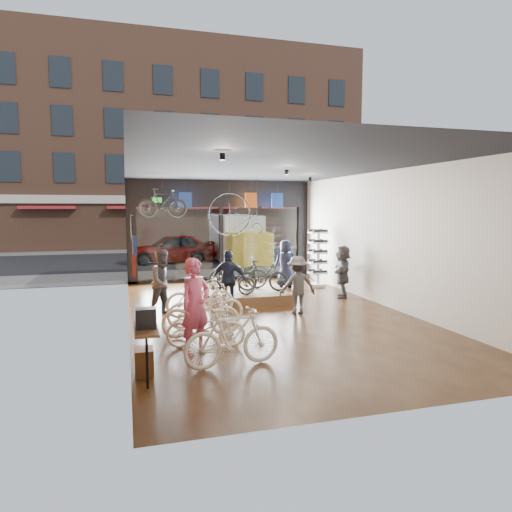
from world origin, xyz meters
name	(u,v)px	position (x,y,z in m)	size (l,w,h in m)	color
ground_plane	(268,315)	(0.00, 0.00, -0.02)	(7.00, 12.00, 0.04)	black
ceiling	(268,166)	(0.00, 0.00, 3.82)	(7.00, 12.00, 0.04)	black
wall_left	(126,245)	(-3.52, 0.00, 1.90)	(0.04, 12.00, 3.80)	brown
wall_right	(388,239)	(3.52, 0.00, 1.90)	(0.04, 12.00, 3.80)	beige
wall_back	(405,274)	(0.00, -6.02, 1.90)	(7.00, 0.04, 3.80)	beige
storefront	(221,231)	(0.00, 6.00, 1.90)	(7.00, 0.26, 3.80)	black
exit_sign	(157,200)	(-2.40, 5.88, 3.05)	(0.35, 0.06, 0.18)	#198C26
street_road	(190,256)	(0.00, 15.00, -0.01)	(30.00, 18.00, 0.02)	black
sidewalk_near	(216,274)	(0.00, 7.20, 0.06)	(30.00, 2.40, 0.12)	slate
sidewalk_far	(182,249)	(0.00, 19.00, 0.06)	(30.00, 2.00, 0.12)	slate
opposite_building	(176,147)	(0.00, 21.50, 7.00)	(26.00, 5.00, 14.00)	brown
street_car	(172,248)	(-1.31, 12.00, 0.74)	(1.75, 4.35, 1.48)	gray
box_truck	(240,240)	(1.98, 11.00, 1.19)	(2.01, 6.04, 2.38)	silver
floor_bike_1	(232,337)	(-1.78, -3.63, 0.53)	(0.49, 1.75, 1.05)	silver
floor_bike_2	(206,327)	(-2.04, -2.43, 0.41)	(0.55, 1.56, 0.82)	silver
floor_bike_3	(201,314)	(-2.01, -1.66, 0.51)	(0.48, 1.69, 1.01)	silver
floor_bike_4	(206,306)	(-1.77, -0.82, 0.48)	(0.64, 1.82, 0.96)	silver
floor_bike_5	(200,297)	(-1.75, 0.14, 0.52)	(0.49, 1.74, 1.05)	silver
display_platform	(246,297)	(-0.16, 1.67, 0.15)	(2.40, 1.80, 0.30)	brown
display_bike_left	(230,282)	(-0.78, 1.05, 0.71)	(0.55, 1.57, 0.82)	black
display_bike_mid	(263,276)	(0.36, 1.61, 0.76)	(0.43, 1.53, 0.92)	black
display_bike_right	(238,274)	(-0.27, 2.19, 0.77)	(0.63, 1.80, 0.94)	black
customer_0	(195,306)	(-2.28, -2.70, 0.91)	(0.67, 0.44, 1.83)	#CC4C72
customer_1	(164,282)	(-2.61, 0.62, 0.86)	(0.83, 0.65, 1.71)	#3F3F44
customer_2	(229,280)	(-0.84, 0.85, 0.82)	(0.96, 0.40, 1.63)	#161C33
customer_3	(298,285)	(0.76, -0.20, 0.76)	(0.98, 0.56, 1.52)	#3F3F44
customer_4	(286,264)	(1.81, 3.70, 0.83)	(0.81, 0.53, 1.66)	#161C33
customer_5	(343,272)	(2.90, 1.51, 0.81)	(1.50, 0.48, 1.61)	#3F3F44
sunglasses_rack	(318,258)	(2.95, 3.52, 1.02)	(0.60, 0.50, 2.05)	white
wall_merch	(136,297)	(-3.38, -3.50, 1.30)	(0.40, 2.40, 2.60)	navy
penny_farthing	(238,216)	(0.26, 4.26, 2.50)	(1.87, 0.06, 1.50)	black
hung_bike	(162,203)	(-2.32, 4.20, 2.93)	(0.45, 1.58, 0.95)	black
jersey_left	(185,200)	(-1.44, 5.20, 3.05)	(0.45, 0.03, 0.55)	#1E3F99
jersey_mid	(251,200)	(0.97, 5.20, 3.05)	(0.45, 0.03, 0.55)	#CC5919
jersey_right	(277,200)	(2.00, 5.20, 3.05)	(0.45, 0.03, 0.55)	#1E3F99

